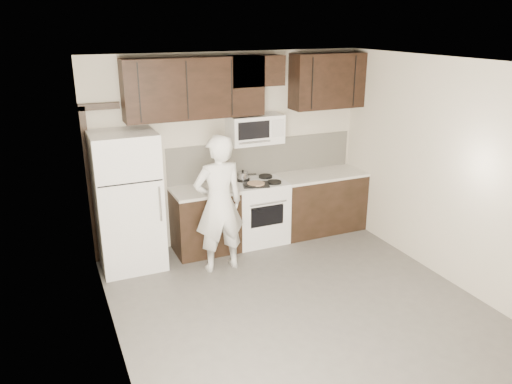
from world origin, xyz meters
TOP-DOWN VIEW (x-y plane):
  - floor at (0.00, 0.00)m, footprint 4.50×4.50m
  - back_wall at (0.00, 2.25)m, footprint 4.00×0.00m
  - ceiling at (0.00, 0.00)m, footprint 4.50×4.50m
  - counter_run at (0.60, 1.94)m, footprint 2.95×0.64m
  - stove at (0.30, 1.94)m, footprint 0.76×0.66m
  - backsplash at (0.50, 2.24)m, footprint 2.90×0.02m
  - upper_cabinets at (0.21, 2.08)m, footprint 3.48×0.35m
  - microwave at (0.30, 2.06)m, footprint 0.76×0.42m
  - refrigerator at (-1.55, 1.89)m, footprint 0.80×0.76m
  - door_trim at (-1.92, 2.21)m, footprint 0.50×0.08m
  - saucepan at (0.12, 2.09)m, footprint 0.28×0.16m
  - baking_tray at (0.20, 1.81)m, footprint 0.42×0.37m
  - pizza at (0.20, 1.81)m, footprint 0.31×0.31m
  - person at (-0.51, 1.34)m, footprint 0.66×0.45m

SIDE VIEW (x-z plane):
  - floor at x=0.00m, z-range 0.00..0.00m
  - counter_run at x=0.60m, z-range 0.00..0.91m
  - stove at x=0.30m, z-range -0.01..0.93m
  - person at x=-0.51m, z-range 0.00..1.79m
  - refrigerator at x=-1.55m, z-range 0.00..1.80m
  - baking_tray at x=0.20m, z-range 0.91..0.93m
  - pizza at x=0.20m, z-range 0.93..0.95m
  - saucepan at x=0.12m, z-range 0.90..1.05m
  - backsplash at x=0.50m, z-range 0.91..1.45m
  - door_trim at x=-1.92m, z-range 0.19..2.31m
  - back_wall at x=0.00m, z-range -0.65..3.35m
  - microwave at x=0.30m, z-range 1.45..1.85m
  - upper_cabinets at x=0.21m, z-range 1.89..2.67m
  - ceiling at x=0.00m, z-range 2.70..2.70m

